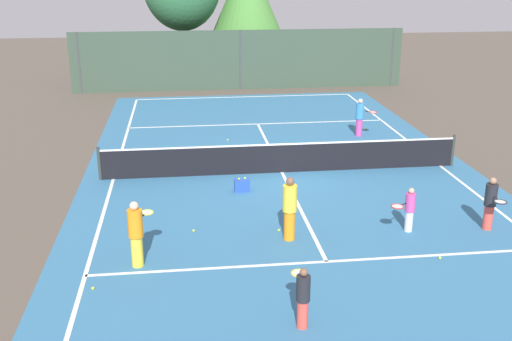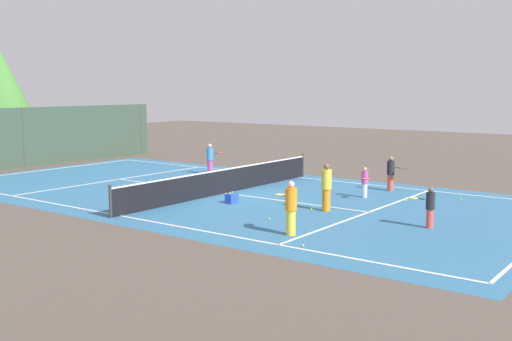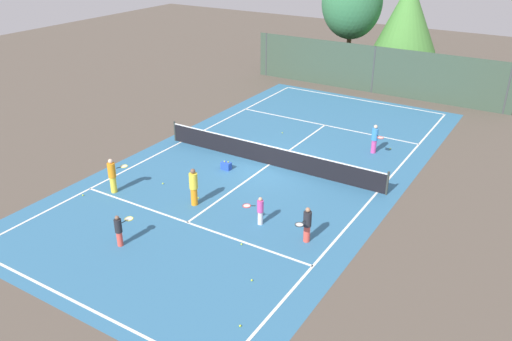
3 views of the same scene
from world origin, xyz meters
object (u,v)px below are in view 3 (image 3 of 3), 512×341
(player_4, at_px, (113,175))
(tennis_ball_3, at_px, (83,195))
(tennis_ball_1, at_px, (365,186))
(tennis_ball_7, at_px, (198,198))
(tennis_ball_2, at_px, (163,183))
(player_3, at_px, (259,210))
(tennis_ball_6, at_px, (240,326))
(player_2, at_px, (194,187))
(player_5, at_px, (307,224))
(player_0, at_px, (375,139))
(tennis_ball_4, at_px, (252,280))
(tennis_ball_5, at_px, (242,244))
(ball_crate, at_px, (226,166))
(player_1, at_px, (119,230))
(tennis_ball_0, at_px, (282,133))
(tennis_ball_8, at_px, (390,149))

(player_4, height_order, tennis_ball_3, player_4)
(tennis_ball_1, distance_m, tennis_ball_7, 7.46)
(tennis_ball_2, relative_size, tennis_ball_3, 1.00)
(player_4, relative_size, tennis_ball_1, 24.08)
(player_3, distance_m, tennis_ball_6, 5.82)
(player_2, bearing_deg, tennis_ball_2, 162.82)
(player_3, bearing_deg, player_2, -178.25)
(tennis_ball_3, bearing_deg, player_5, 10.95)
(player_0, bearing_deg, tennis_ball_4, -88.47)
(tennis_ball_1, xyz_separation_m, tennis_ball_5, (-2.14, -6.86, 0.00))
(tennis_ball_3, height_order, tennis_ball_7, same)
(ball_crate, bearing_deg, player_4, -122.54)
(player_1, relative_size, player_5, 0.88)
(player_0, distance_m, player_5, 9.22)
(tennis_ball_5, bearing_deg, tennis_ball_3, -176.84)
(tennis_ball_2, bearing_deg, player_0, 50.83)
(tennis_ball_0, relative_size, tennis_ball_6, 1.00)
(player_3, distance_m, tennis_ball_2, 5.58)
(player_4, xyz_separation_m, tennis_ball_0, (2.86, 10.02, -0.79))
(player_1, distance_m, player_3, 5.31)
(player_2, bearing_deg, tennis_ball_0, 95.26)
(tennis_ball_1, bearing_deg, tennis_ball_4, -94.58)
(player_4, bearing_deg, tennis_ball_2, 52.15)
(tennis_ball_5, bearing_deg, tennis_ball_2, 158.58)
(player_0, relative_size, tennis_ball_2, 22.98)
(player_4, xyz_separation_m, ball_crate, (2.86, 4.48, -0.64))
(player_1, xyz_separation_m, tennis_ball_6, (6.08, -1.28, -0.62))
(player_5, xyz_separation_m, tennis_ball_6, (0.40, -5.08, -0.71))
(player_1, xyz_separation_m, player_2, (0.43, 3.84, 0.19))
(tennis_ball_5, xyz_separation_m, tennis_ball_6, (2.31, -3.61, 0.00))
(player_2, height_order, tennis_ball_2, player_2)
(ball_crate, height_order, tennis_ball_1, ball_crate)
(tennis_ball_3, height_order, tennis_ball_6, same)
(tennis_ball_6, bearing_deg, player_3, 115.77)
(player_4, relative_size, tennis_ball_7, 24.08)
(player_0, xyz_separation_m, tennis_ball_8, (0.60, 0.91, -0.75))
(player_2, bearing_deg, player_1, -96.33)
(player_1, distance_m, player_4, 4.36)
(player_3, distance_m, tennis_ball_3, 8.01)
(tennis_ball_2, relative_size, tennis_ball_5, 1.00)
(tennis_ball_2, xyz_separation_m, tennis_ball_3, (-2.21, -2.68, 0.00))
(player_1, xyz_separation_m, tennis_ball_8, (5.49, 13.89, -0.62))
(tennis_ball_6, relative_size, tennis_ball_8, 1.00)
(ball_crate, xyz_separation_m, tennis_ball_7, (0.65, -3.05, -0.15))
(tennis_ball_8, bearing_deg, tennis_ball_2, -128.64)
(tennis_ball_3, bearing_deg, tennis_ball_2, 50.50)
(tennis_ball_5, bearing_deg, tennis_ball_0, 111.53)
(player_2, distance_m, tennis_ball_3, 5.05)
(player_4, height_order, ball_crate, player_4)
(player_0, xyz_separation_m, ball_crate, (-5.30, -5.61, -0.60))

